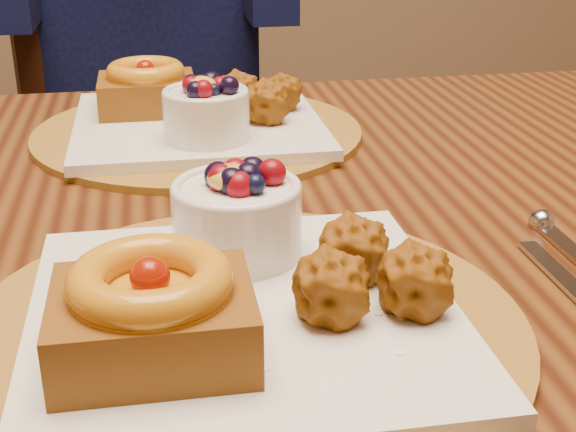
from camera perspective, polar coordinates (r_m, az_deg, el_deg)
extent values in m
cube|color=#341609|center=(0.75, -5.14, -0.79)|extent=(1.60, 0.90, 0.04)
cylinder|color=brown|center=(0.54, -3.12, -7.89)|extent=(0.38, 0.38, 0.01)
cube|color=white|center=(0.54, -3.14, -6.98)|extent=(0.28, 0.28, 0.01)
cube|color=#4C2407|center=(0.48, -9.54, -7.54)|extent=(0.12, 0.10, 0.04)
torus|color=#B1570A|center=(0.46, -9.77, -4.50)|extent=(0.10, 0.10, 0.02)
sphere|color=#851202|center=(0.46, -9.79, -4.28)|extent=(0.02, 0.02, 0.02)
sphere|color=#914F0A|center=(0.56, 4.61, -2.51)|extent=(0.05, 0.05, 0.05)
sphere|color=#914F0A|center=(0.51, 2.98, -5.22)|extent=(0.05, 0.05, 0.05)
sphere|color=#914F0A|center=(0.52, 8.93, -4.66)|extent=(0.05, 0.05, 0.05)
cylinder|color=white|center=(0.59, -3.64, -0.35)|extent=(0.10, 0.10, 0.05)
torus|color=white|center=(0.58, -3.71, 2.05)|extent=(0.10, 0.10, 0.01)
ellipsoid|color=gold|center=(0.58, -4.12, 2.76)|extent=(0.03, 0.03, 0.02)
cylinder|color=brown|center=(0.94, -6.40, 5.94)|extent=(0.38, 0.38, 0.01)
cube|color=white|center=(0.94, -6.43, 6.53)|extent=(0.28, 0.28, 0.01)
cube|color=#4C2407|center=(0.98, -9.99, 8.55)|extent=(0.11, 0.09, 0.04)
torus|color=#B1570A|center=(0.97, -10.10, 10.11)|extent=(0.09, 0.09, 0.02)
sphere|color=#851202|center=(0.97, -10.11, 10.23)|extent=(0.02, 0.02, 0.02)
sphere|color=#914F0A|center=(0.92, -1.59, 7.91)|extent=(0.04, 0.04, 0.04)
sphere|color=#914F0A|center=(0.96, -3.60, 8.59)|extent=(0.04, 0.04, 0.04)
sphere|color=#914F0A|center=(0.97, -0.45, 8.74)|extent=(0.04, 0.04, 0.04)
cylinder|color=white|center=(0.86, -5.82, 7.10)|extent=(0.09, 0.09, 0.05)
torus|color=white|center=(0.85, -5.89, 8.74)|extent=(0.09, 0.09, 0.01)
ellipsoid|color=gold|center=(0.85, -6.19, 9.25)|extent=(0.03, 0.03, 0.02)
cube|color=black|center=(1.63, -9.24, -0.07)|extent=(0.51, 0.51, 0.04)
cylinder|color=black|center=(1.54, -11.91, -10.73)|extent=(0.03, 0.03, 0.38)
cylinder|color=black|center=(1.66, -1.02, -7.41)|extent=(0.03, 0.03, 0.38)
cylinder|color=black|center=(1.82, -15.87, -5.50)|extent=(0.03, 0.03, 0.38)
cylinder|color=black|center=(1.92, -6.33, -3.04)|extent=(0.03, 0.03, 0.38)
cube|color=black|center=(1.72, -12.12, 8.15)|extent=(0.37, 0.18, 0.41)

